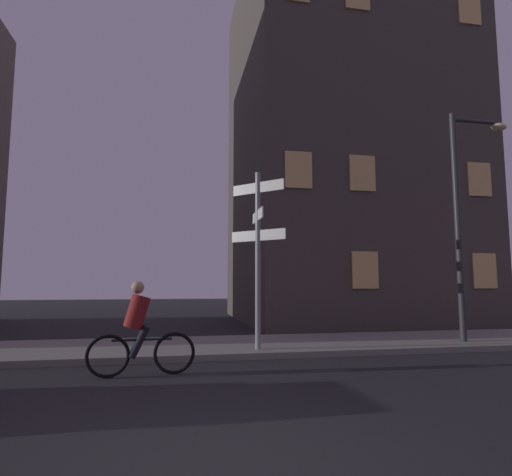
{
  "coord_description": "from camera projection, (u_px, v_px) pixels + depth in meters",
  "views": [
    {
      "loc": [
        -0.41,
        -3.66,
        1.57
      ],
      "look_at": [
        1.42,
        5.82,
        2.61
      ],
      "focal_mm": 29.58,
      "sensor_mm": 36.0,
      "label": 1
    }
  ],
  "objects": [
    {
      "name": "ground_plane",
      "position": [
        221.0,
        474.0,
        3.48
      ],
      "size": [
        80.0,
        80.0,
        0.0
      ],
      "primitive_type": "plane",
      "color": "#232326"
    },
    {
      "name": "street_lamp",
      "position": [
        465.0,
        203.0,
        10.85
      ],
      "size": [
        1.7,
        0.28,
        5.86
      ],
      "color": "#2D2D30",
      "rests_on": "sidewalk_kerb"
    },
    {
      "name": "sidewalk_kerb",
      "position": [
        191.0,
        347.0,
        9.9
      ],
      "size": [
        40.0,
        3.07,
        0.14
      ],
      "primitive_type": "cube",
      "color": "gray",
      "rests_on": "ground_plane"
    },
    {
      "name": "building_right_block",
      "position": [
        338.0,
        142.0,
        19.05
      ],
      "size": [
        8.81,
        9.4,
        15.83
      ],
      "color": "#4C443D",
      "rests_on": "ground_plane"
    },
    {
      "name": "cyclist",
      "position": [
        139.0,
        332.0,
        7.22
      ],
      "size": [
        1.82,
        0.36,
        1.61
      ],
      "color": "black",
      "rests_on": "ground_plane"
    },
    {
      "name": "signpost",
      "position": [
        258.0,
        244.0,
        9.45
      ],
      "size": [
        1.04,
        1.12,
        3.95
      ],
      "color": "gray",
      "rests_on": "sidewalk_kerb"
    }
  ]
}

